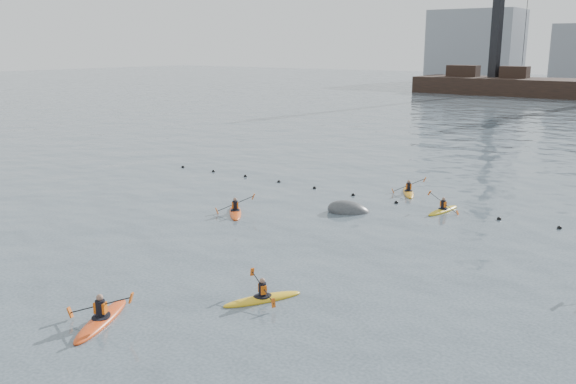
% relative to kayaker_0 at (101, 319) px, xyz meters
% --- Properties ---
extents(ground, '(400.00, 400.00, 0.00)m').
position_rel_kayaker_0_xyz_m(ground, '(-0.12, -2.00, -0.11)').
color(ground, '#33424A').
rests_on(ground, ground).
extents(float_line, '(33.24, 0.73, 0.24)m').
position_rel_kayaker_0_xyz_m(float_line, '(-0.62, 20.54, -0.08)').
color(float_line, black).
rests_on(float_line, ground).
extents(kayaker_0, '(2.23, 3.47, 1.27)m').
position_rel_kayaker_0_xyz_m(kayaker_0, '(0.00, 0.00, 0.00)').
color(kayaker_0, '#DC4414').
rests_on(kayaker_0, ground).
extents(kayaker_1, '(2.00, 2.98, 1.04)m').
position_rel_kayaker_0_xyz_m(kayaker_1, '(3.27, 4.59, -0.01)').
color(kayaker_1, yellow).
rests_on(kayaker_1, ground).
extents(kayaker_2, '(2.61, 2.77, 1.21)m').
position_rel_kayaker_0_xyz_m(kayaker_2, '(-5.34, 13.00, -0.01)').
color(kayaker_2, '#E14C15').
rests_on(kayaker_2, ground).
extents(kayaker_3, '(2.01, 2.94, 1.17)m').
position_rel_kayaker_0_xyz_m(kayaker_3, '(3.81, 20.17, -0.02)').
color(kayaker_3, gold).
rests_on(kayaker_3, ground).
extents(kayaker_5, '(2.05, 2.93, 1.18)m').
position_rel_kayaker_0_xyz_m(kayaker_5, '(0.38, 23.00, -0.01)').
color(kayaker_5, orange).
rests_on(kayaker_5, ground).
extents(mooring_buoy, '(3.00, 2.73, 1.71)m').
position_rel_kayaker_0_xyz_m(mooring_buoy, '(-0.39, 16.98, -0.11)').
color(mooring_buoy, '#424448').
rests_on(mooring_buoy, ground).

